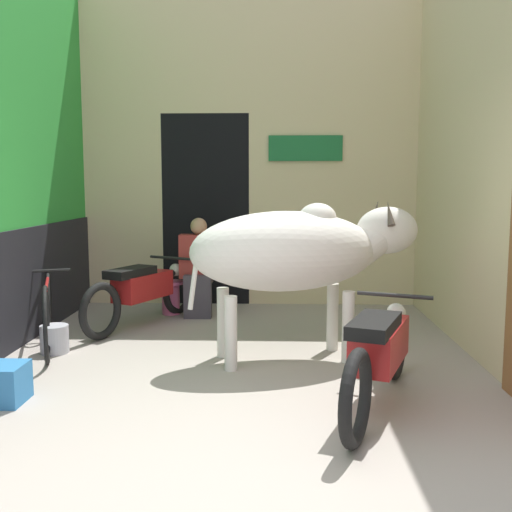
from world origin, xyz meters
name	(u,v)px	position (x,y,z in m)	size (l,w,h in m)	color
ground_plane	(214,463)	(0.00, 0.00, 0.00)	(30.00, 30.00, 0.00)	#9E9389
wall_back_with_doorway	(234,172)	(-0.22, 4.75, 1.71)	(4.26, 0.93, 4.04)	beige
wall_right_with_door	(490,135)	(2.22, 2.20, 1.99)	(0.22, 4.49, 4.04)	beige
cow	(298,250)	(0.54, 2.04, 0.98)	(2.16, 1.13, 1.42)	silver
motorcycle_near	(380,351)	(1.07, 0.87, 0.41)	(0.86, 1.87, 0.73)	black
motorcycle_far	(143,290)	(-1.12, 3.24, 0.40)	(0.95, 1.79, 0.71)	black
bicycle	(48,311)	(-1.83, 2.34, 0.35)	(0.66, 1.64, 0.70)	black
shopkeeper_seated	(199,266)	(-0.57, 3.76, 0.60)	(0.45, 0.33, 1.16)	#3D3842
plastic_stool	(171,296)	(-0.92, 3.84, 0.22)	(0.30, 0.30, 0.40)	#DB6093
bucket	(54,339)	(-1.71, 2.15, 0.13)	(0.26, 0.26, 0.26)	#A8A8B2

